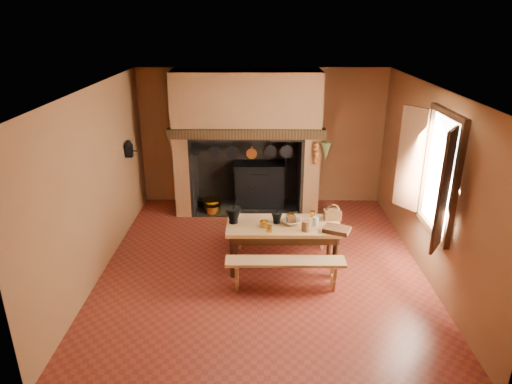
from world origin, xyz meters
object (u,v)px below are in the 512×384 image
at_px(coffee_grinder, 291,218).
at_px(work_table, 283,231).
at_px(iron_range, 260,184).
at_px(wicker_basket, 332,214).
at_px(mixing_bowl, 291,222).
at_px(bench_front, 285,267).

bearing_deg(coffee_grinder, work_table, -169.42).
xyz_separation_m(iron_range, coffee_grinder, (0.48, -2.46, 0.35)).
xyz_separation_m(coffee_grinder, wicker_basket, (0.66, 0.15, 0.01)).
height_order(iron_range, mixing_bowl, iron_range).
distance_m(work_table, mixing_bowl, 0.20).
bearing_deg(coffee_grinder, iron_range, 91.96).
height_order(coffee_grinder, mixing_bowl, coffee_grinder).
distance_m(bench_front, coffee_grinder, 0.83).
xyz_separation_m(bench_front, coffee_grinder, (0.12, 0.67, 0.47)).
bearing_deg(bench_front, wicker_basket, 46.84).
distance_m(work_table, wicker_basket, 0.82).
bearing_deg(wicker_basket, bench_front, -137.79).
bearing_deg(wicker_basket, coffee_grinder, -171.34).
relative_size(iron_range, bench_front, 0.93).
distance_m(iron_range, work_table, 2.53).
distance_m(iron_range, mixing_bowl, 2.55).
xyz_separation_m(mixing_bowl, wicker_basket, (0.65, 0.18, 0.05)).
distance_m(iron_range, bench_front, 3.15).
bearing_deg(bench_front, mixing_bowl, 79.38).
distance_m(work_table, bench_front, 0.69).
distance_m(bench_front, wicker_basket, 1.23).
height_order(coffee_grinder, wicker_basket, wicker_basket).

